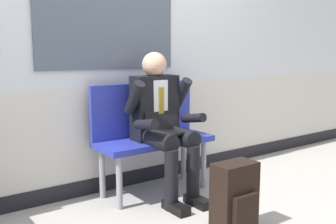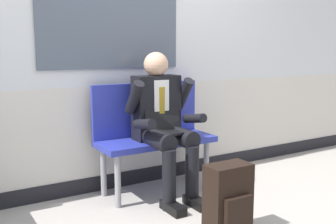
{
  "view_description": "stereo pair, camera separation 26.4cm",
  "coord_description": "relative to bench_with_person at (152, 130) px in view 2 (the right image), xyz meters",
  "views": [
    {
      "loc": [
        -1.91,
        -2.44,
        1.28
      ],
      "look_at": [
        -0.0,
        0.22,
        0.75
      ],
      "focal_mm": 43.06,
      "sensor_mm": 36.0,
      "label": 1
    },
    {
      "loc": [
        -1.69,
        -2.58,
        1.28
      ],
      "look_at": [
        -0.0,
        0.22,
        0.75
      ],
      "focal_mm": 43.06,
      "sensor_mm": 36.0,
      "label": 2
    }
  ],
  "objects": [
    {
      "name": "bench_with_person",
      "position": [
        0.0,
        0.0,
        0.0
      ],
      "size": [
        1.04,
        0.42,
        0.96
      ],
      "color": "#28339E",
      "rests_on": "ground"
    },
    {
      "name": "station_wall",
      "position": [
        -0.0,
        0.27,
        0.76
      ],
      "size": [
        6.63,
        0.16,
        2.62
      ],
      "color": "silver",
      "rests_on": "ground"
    },
    {
      "name": "ground_plane",
      "position": [
        0.0,
        -0.49,
        -0.55
      ],
      "size": [
        18.0,
        18.0,
        0.0
      ],
      "primitive_type": "plane",
      "color": "#9E9991"
    },
    {
      "name": "backpack",
      "position": [
        0.02,
        -1.05,
        -0.31
      ],
      "size": [
        0.31,
        0.22,
        0.49
      ],
      "color": "black",
      "rests_on": "ground"
    },
    {
      "name": "person_seated",
      "position": [
        -0.0,
        -0.2,
        0.11
      ],
      "size": [
        0.57,
        0.7,
        1.24
      ],
      "color": "black",
      "rests_on": "ground"
    }
  ]
}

